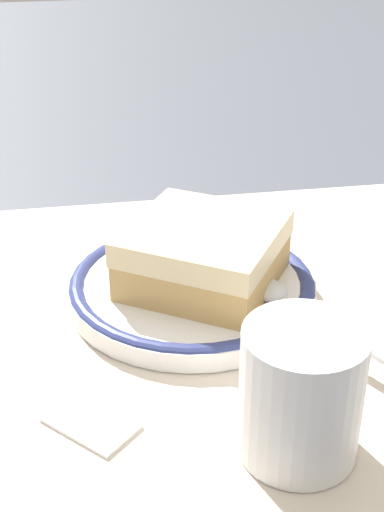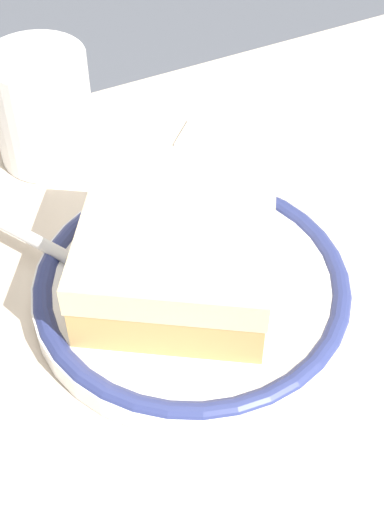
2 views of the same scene
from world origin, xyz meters
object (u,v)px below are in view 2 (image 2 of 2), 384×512
Objects in this scene: plate at (192,288)px; cup at (43,114)px; sugar_packet at (216,137)px; spoon at (60,252)px; cake_slice at (177,256)px.

plate is 2.35× the size of cup.
plate is at bearing -122.70° from sugar_packet.
sugar_packet is at bearing -18.98° from cup.
plate is at bearing -39.38° from spoon.
spoon is at bearing 137.79° from cake_slice.
spoon is at bearing -104.48° from cup.
spoon reaches higher than plate.
spoon is 0.11m from cup.
spoon is (-0.05, 0.05, -0.02)m from cake_slice.
cake_slice is (-0.01, 0.00, 0.03)m from plate.
cake_slice is 1.15× the size of spoon.
spoon is at bearing 140.62° from plate.
sugar_packet is (0.11, -0.04, -0.03)m from cup.
cup is at bearing 100.78° from plate.
spoon is 1.59× the size of cup.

